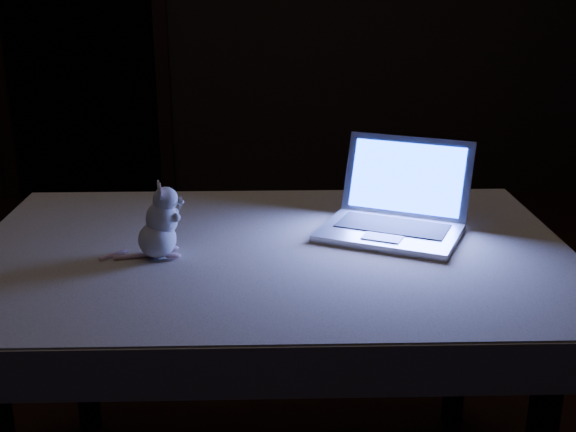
{
  "coord_description": "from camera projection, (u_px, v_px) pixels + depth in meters",
  "views": [
    {
      "loc": [
        -0.01,
        -1.97,
        1.35
      ],
      "look_at": [
        0.05,
        -0.31,
        0.8
      ],
      "focal_mm": 45.0,
      "sensor_mm": 36.0,
      "label": 1
    }
  ],
  "objects": [
    {
      "name": "floor",
      "position": [
        268.0,
        421.0,
        2.3
      ],
      "size": [
        5.0,
        5.0,
        0.0
      ],
      "primitive_type": "plane",
      "color": "black",
      "rests_on": "ground"
    },
    {
      "name": "doorway",
      "position": [
        78.0,
        25.0,
        4.29
      ],
      "size": [
        1.06,
        0.36,
        2.13
      ],
      "primitive_type": null,
      "color": "black",
      "rests_on": "back_wall"
    },
    {
      "name": "table",
      "position": [
        273.0,
        380.0,
        1.86
      ],
      "size": [
        1.34,
        0.87,
        0.72
      ],
      "primitive_type": null,
      "rotation": [
        0.0,
        0.0,
        -0.01
      ],
      "color": "black",
      "rests_on": "floor"
    },
    {
      "name": "tablecloth",
      "position": [
        248.0,
        269.0,
        1.75
      ],
      "size": [
        1.65,
        1.31,
        0.11
      ],
      "primitive_type": null,
      "rotation": [
        0.0,
        0.0,
        -0.26
      ],
      "color": "beige",
      "rests_on": "table"
    },
    {
      "name": "laptop",
      "position": [
        391.0,
        193.0,
        1.78
      ],
      "size": [
        0.43,
        0.41,
        0.23
      ],
      "primitive_type": null,
      "rotation": [
        0.0,
        0.0,
        -0.44
      ],
      "color": "silver",
      "rests_on": "tablecloth"
    },
    {
      "name": "plush_mouse",
      "position": [
        156.0,
        221.0,
        1.66
      ],
      "size": [
        0.17,
        0.17,
        0.18
      ],
      "primitive_type": null,
      "rotation": [
        0.0,
        0.0,
        -0.37
      ],
      "color": "silver",
      "rests_on": "tablecloth"
    }
  ]
}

